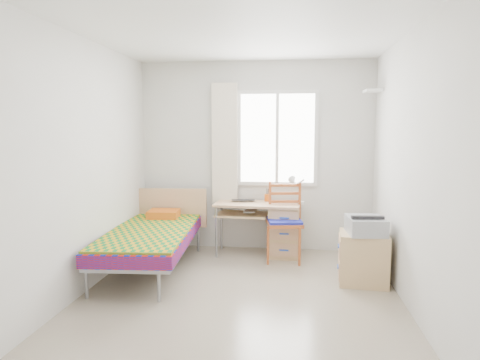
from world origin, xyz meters
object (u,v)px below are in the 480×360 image
object	(u,v)px
bed	(153,235)
chair	(285,217)
printer	(366,225)
cabinet	(363,258)
desk	(279,227)

from	to	relation	value
bed	chair	size ratio (longest dim) A/B	2.03
printer	bed	bearing A→B (deg)	171.12
bed	printer	size ratio (longest dim) A/B	4.39
chair	printer	size ratio (longest dim) A/B	2.16
cabinet	printer	bearing A→B (deg)	-61.31
chair	printer	world-z (taller)	chair
bed	printer	world-z (taller)	bed
desk	printer	world-z (taller)	printer
chair	printer	bearing A→B (deg)	-50.94
bed	chair	world-z (taller)	chair
chair	printer	distance (m)	1.18
chair	cabinet	bearing A→B (deg)	-50.33
printer	cabinet	bearing A→B (deg)	110.02
bed	desk	distance (m)	1.67
desk	cabinet	bearing A→B (deg)	-41.81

